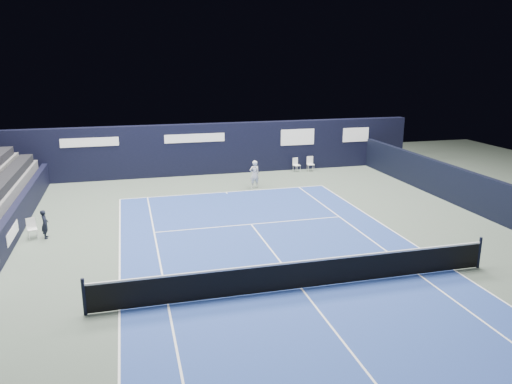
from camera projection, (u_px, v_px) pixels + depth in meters
ground at (282, 264)px, 17.39m from camera, size 48.00×48.00×0.00m
court_surface at (301, 289)px, 15.52m from camera, size 10.97×23.77×0.01m
enclosure_wall_right at (469, 191)px, 23.46m from camera, size 0.30×22.00×1.80m
folding_chair_back_a at (310, 161)px, 31.53m from camera, size 0.44×0.46×0.92m
folding_chair_back_b at (296, 164)px, 31.38m from camera, size 0.47×0.46×0.87m
line_judge_chair at (32, 227)px, 19.79m from camera, size 0.45×0.44×0.82m
line_judge at (45, 224)px, 19.73m from camera, size 0.31×0.45×1.17m
court_markings at (301, 288)px, 15.52m from camera, size 11.03×23.83×0.00m
tennis_net at (302, 274)px, 15.39m from camera, size 12.90×0.10×1.10m
back_sponsor_wall at (211, 149)px, 30.52m from camera, size 26.00×0.63×3.10m
side_barrier_left at (8, 234)px, 18.62m from camera, size 0.33×22.00×1.20m
tennis_player at (254, 174)px, 27.36m from camera, size 0.60×0.83×1.53m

